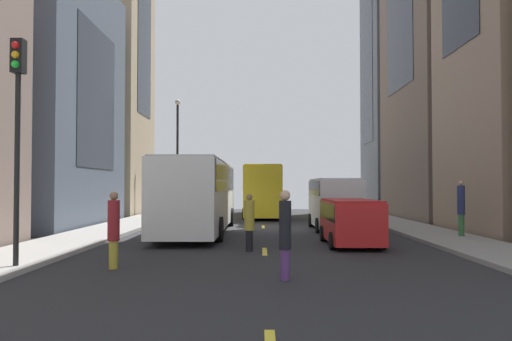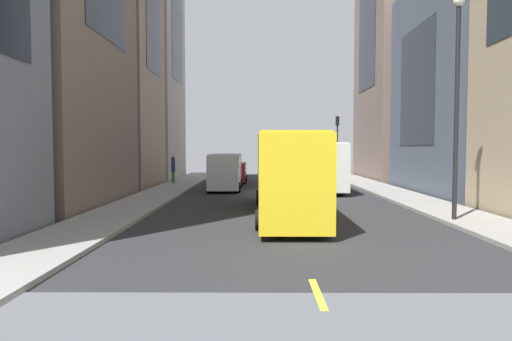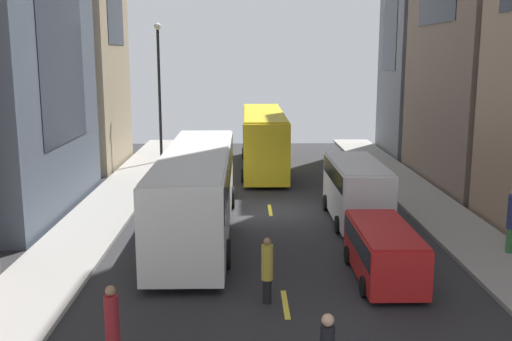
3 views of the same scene
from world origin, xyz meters
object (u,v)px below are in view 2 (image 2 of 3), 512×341
Objects in this scene: city_bus_white at (316,161)px; traffic_light_near_corner at (337,135)px; delivery_van_white at (225,169)px; pedestrian_crossing_near at (266,166)px; pedestrian_waiting_curb at (173,168)px; streetcar_yellow at (286,168)px; car_red_0 at (235,171)px; pedestrian_crossing_mid at (313,167)px; pedestrian_walking_far at (278,170)px.

city_bus_white is 2.17× the size of traffic_light_near_corner.
delivery_van_white is 0.97× the size of traffic_light_near_corner.
pedestrian_waiting_curb is at bearing -109.00° from pedestrian_crossing_near.
city_bus_white is 5.64× the size of pedestrian_waiting_curb.
streetcar_yellow is 12.35m from delivery_van_white.
streetcar_yellow is 2.67× the size of car_red_0.
city_bus_white is at bearing -53.33° from pedestrian_crossing_near.
traffic_light_near_corner reaches higher than pedestrian_crossing_mid.
city_bus_white is 1.06× the size of streetcar_yellow.
delivery_van_white is (3.59, -11.80, -0.61)m from streetcar_yellow.
pedestrian_crossing_near is (-2.79, -7.22, 0.14)m from car_red_0.
city_bus_white is 2.84× the size of car_red_0.
streetcar_yellow reaches higher than car_red_0.
pedestrian_crossing_near is 7.73m from traffic_light_near_corner.
pedestrian_waiting_curb is (8.18, -16.46, -0.74)m from streetcar_yellow.
car_red_0 is 2.14× the size of pedestrian_crossing_near.
pedestrian_walking_far is (2.52, -6.86, -0.98)m from city_bus_white.
pedestrian_crossing_mid is 5.20m from pedestrian_walking_far.
pedestrian_crossing_mid is 14.47m from pedestrian_waiting_curb.
city_bus_white is 10.72m from pedestrian_crossing_mid.
streetcar_yellow is at bearing -96.29° from pedestrian_waiting_curb.
delivery_van_white reaches higher than pedestrian_walking_far.
pedestrian_crossing_mid is at bearing 0.90° from pedestrian_crossing_near.
traffic_light_near_corner reaches higher than pedestrian_crossing_near.
streetcar_yellow reaches higher than delivery_van_white.
traffic_light_near_corner reaches higher than city_bus_white.
streetcar_yellow is 18.83m from car_red_0.
pedestrian_walking_far is at bearing 35.12° from traffic_light_near_corner.
delivery_van_white is 6.55m from pedestrian_waiting_curb.
delivery_van_white is 2.52× the size of pedestrian_waiting_curb.
delivery_van_white is at bearing -32.69° from pedestrian_walking_far.
pedestrian_crossing_near is 1.09× the size of pedestrian_walking_far.
pedestrian_crossing_mid is (-4.10, -24.09, -1.02)m from streetcar_yellow.
city_bus_white is at bearing 13.22° from pedestrian_walking_far.
pedestrian_crossing_near is (4.54, -1.65, 0.05)m from pedestrian_crossing_mid.
pedestrian_waiting_curb is at bearing 22.53° from car_red_0.
streetcar_yellow is (3.04, 13.46, 0.11)m from city_bus_white.
pedestrian_walking_far is (-3.75, -1.80, 0.02)m from car_red_0.
pedestrian_crossing_near reaches higher than pedestrian_crossing_mid.
pedestrian_crossing_mid reaches higher than car_red_0.
traffic_light_near_corner is at bearing 99.08° from pedestrian_crossing_mid.
streetcar_yellow is 2.10× the size of delivery_van_white.
delivery_van_white is 2.97× the size of pedestrian_walking_far.
car_red_0 is (3.23, -18.51, -1.11)m from streetcar_yellow.
delivery_van_white is 2.72× the size of pedestrian_crossing_near.
pedestrian_crossing_near is at bearing -102.72° from delivery_van_white.
car_red_0 is (6.27, -5.06, -1.00)m from city_bus_white.
pedestrian_waiting_curb is 1.08× the size of pedestrian_crossing_near.
delivery_van_white is at bearing 14.04° from city_bus_white.
pedestrian_walking_far is 0.33× the size of traffic_light_near_corner.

